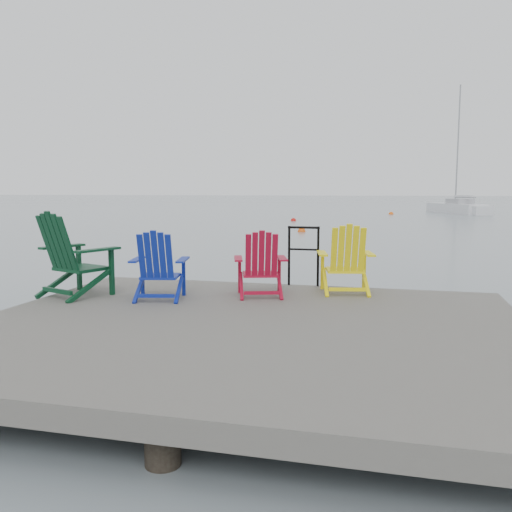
% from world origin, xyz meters
% --- Properties ---
extents(ground, '(400.00, 400.00, 0.00)m').
position_xyz_m(ground, '(0.00, 0.00, 0.00)').
color(ground, slate).
rests_on(ground, ground).
extents(dock, '(6.00, 5.00, 1.40)m').
position_xyz_m(dock, '(0.00, 0.00, 0.35)').
color(dock, '#32302C').
rests_on(dock, ground).
extents(handrail, '(0.48, 0.04, 0.90)m').
position_xyz_m(handrail, '(0.25, 2.45, 1.04)').
color(handrail, black).
rests_on(handrail, dock).
extents(chair_green, '(1.08, 1.03, 1.13)m').
position_xyz_m(chair_green, '(-2.65, 0.87, 1.07)').
color(chair_green, '#08311A').
rests_on(chair_green, dock).
extents(chair_blue, '(0.82, 0.78, 0.90)m').
position_xyz_m(chair_blue, '(-1.43, 0.94, 0.96)').
color(chair_blue, navy).
rests_on(chair_blue, dock).
extents(chair_red, '(0.83, 0.79, 0.89)m').
position_xyz_m(chair_red, '(-0.17, 1.47, 0.95)').
color(chair_red, maroon).
rests_on(chair_red, dock).
extents(chair_yellow, '(0.86, 0.82, 0.96)m').
position_xyz_m(chair_yellow, '(0.92, 1.98, 0.98)').
color(chair_yellow, yellow).
rests_on(chair_yellow, dock).
extents(sailboat_near, '(4.72, 8.28, 11.17)m').
position_xyz_m(sailboat_near, '(7.03, 44.22, 0.36)').
color(sailboat_near, silver).
rests_on(sailboat_near, ground).
extents(buoy_a, '(0.38, 0.38, 0.38)m').
position_xyz_m(buoy_a, '(-2.58, 19.61, 0.00)').
color(buoy_a, '#E6520D').
rests_on(buoy_a, ground).
extents(buoy_b, '(0.35, 0.35, 0.35)m').
position_xyz_m(buoy_b, '(-4.59, 28.71, 0.00)').
color(buoy_b, red).
rests_on(buoy_b, ground).
extents(buoy_d, '(0.41, 0.41, 0.41)m').
position_xyz_m(buoy_d, '(1.46, 40.00, 0.00)').
color(buoy_d, '#EF5A0E').
rests_on(buoy_d, ground).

